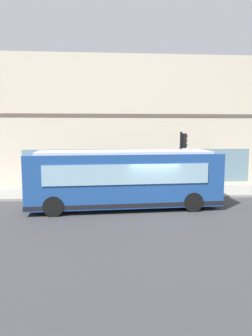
{
  "coord_description": "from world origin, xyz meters",
  "views": [
    {
      "loc": [
        -15.65,
        2.59,
        4.14
      ],
      "look_at": [
        1.77,
        1.25,
        2.02
      ],
      "focal_mm": 33.21,
      "sensor_mm": 36.0,
      "label": 1
    }
  ],
  "objects_px": {
    "pedestrian_walking_along_curb": "(132,176)",
    "city_bus_nearside": "(124,179)",
    "newspaper_vending_box": "(59,183)",
    "fire_hydrant": "(153,189)",
    "pedestrian_by_light_pole": "(45,178)",
    "traffic_light_near_corner": "(183,151)"
  },
  "relations": [
    {
      "from": "pedestrian_walking_along_curb",
      "to": "city_bus_nearside",
      "type": "bearing_deg",
      "value": 167.71
    },
    {
      "from": "city_bus_nearside",
      "to": "newspaper_vending_box",
      "type": "height_order",
      "value": "city_bus_nearside"
    },
    {
      "from": "city_bus_nearside",
      "to": "fire_hydrant",
      "type": "relative_size",
      "value": 13.74
    },
    {
      "from": "city_bus_nearside",
      "to": "pedestrian_by_light_pole",
      "type": "relative_size",
      "value": 6.18
    },
    {
      "from": "city_bus_nearside",
      "to": "fire_hydrant",
      "type": "bearing_deg",
      "value": -37.0
    },
    {
      "from": "city_bus_nearside",
      "to": "traffic_light_near_corner",
      "type": "distance_m",
      "value": 4.78
    },
    {
      "from": "city_bus_nearside",
      "to": "traffic_light_near_corner",
      "type": "xyz_separation_m",
      "value": [
        2.57,
        -3.81,
        1.32
      ]
    },
    {
      "from": "traffic_light_near_corner",
      "to": "pedestrian_walking_along_curb",
      "type": "relative_size",
      "value": 2.21
    },
    {
      "from": "fire_hydrant",
      "to": "pedestrian_by_light_pole",
      "type": "height_order",
      "value": "pedestrian_by_light_pole"
    },
    {
      "from": "fire_hydrant",
      "to": "pedestrian_walking_along_curb",
      "type": "xyz_separation_m",
      "value": [
        0.95,
        1.23,
        0.66
      ]
    },
    {
      "from": "city_bus_nearside",
      "to": "traffic_light_near_corner",
      "type": "bearing_deg",
      "value": -56.01
    },
    {
      "from": "traffic_light_near_corner",
      "to": "pedestrian_walking_along_curb",
      "type": "distance_m",
      "value": 3.62
    },
    {
      "from": "city_bus_nearside",
      "to": "pedestrian_by_light_pole",
      "type": "height_order",
      "value": "city_bus_nearside"
    },
    {
      "from": "traffic_light_near_corner",
      "to": "pedestrian_by_light_pole",
      "type": "xyz_separation_m",
      "value": [
        1.15,
        8.62,
        -1.78
      ]
    },
    {
      "from": "fire_hydrant",
      "to": "pedestrian_walking_along_curb",
      "type": "relative_size",
      "value": 0.42
    },
    {
      "from": "pedestrian_by_light_pole",
      "to": "pedestrian_walking_along_curb",
      "type": "bearing_deg",
      "value": -90.85
    },
    {
      "from": "traffic_light_near_corner",
      "to": "pedestrian_by_light_pole",
      "type": "bearing_deg",
      "value": 82.43
    },
    {
      "from": "traffic_light_near_corner",
      "to": "fire_hydrant",
      "type": "distance_m",
      "value": 2.96
    },
    {
      "from": "city_bus_nearside",
      "to": "fire_hydrant",
      "type": "height_order",
      "value": "city_bus_nearside"
    },
    {
      "from": "city_bus_nearside",
      "to": "pedestrian_walking_along_curb",
      "type": "xyz_separation_m",
      "value": [
        3.63,
        -0.79,
        -0.38
      ]
    },
    {
      "from": "fire_hydrant",
      "to": "newspaper_vending_box",
      "type": "distance_m",
      "value": 6.39
    },
    {
      "from": "pedestrian_by_light_pole",
      "to": "pedestrian_walking_along_curb",
      "type": "xyz_separation_m",
      "value": [
        -0.08,
        -5.61,
        0.08
      ]
    }
  ]
}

